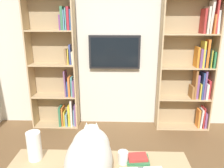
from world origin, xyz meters
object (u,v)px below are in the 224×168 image
desk_book_stack (138,159)px  bookshelf_left (193,66)px  bookshelf_right (59,69)px  paper_towel_roll (34,146)px  cat (89,156)px  wall_mounted_tv (115,52)px  coffee_mug (123,157)px

desk_book_stack → bookshelf_left: bearing=-117.1°
bookshelf_right → paper_towel_roll: (-0.36, 2.10, -0.13)m
cat → desk_book_stack: (-0.35, -0.21, -0.16)m
wall_mounted_tv → desk_book_stack: bearing=96.0°
bookshelf_left → desk_book_stack: size_ratio=12.48×
cat → paper_towel_roll: size_ratio=2.76×
wall_mounted_tv → paper_towel_roll: (0.58, 2.19, -0.42)m
cat → coffee_mug: bearing=-140.5°
bookshelf_left → cat: bookshelf_left is taller
paper_towel_roll → bookshelf_left: bearing=-131.9°
paper_towel_roll → coffee_mug: bearing=177.8°
coffee_mug → bookshelf_right: bearing=-63.6°
wall_mounted_tv → desk_book_stack: size_ratio=4.95×
desk_book_stack → paper_towel_roll: bearing=-0.4°
bookshelf_left → coffee_mug: bearing=60.8°
bookshelf_left → cat: size_ratio=3.37×
desk_book_stack → wall_mounted_tv: bearing=-84.0°
bookshelf_right → cat: size_ratio=3.47×
bookshelf_left → paper_towel_roll: 2.83m
bookshelf_right → wall_mounted_tv: size_ratio=2.60×
bookshelf_left → bookshelf_right: bookshelf_right is taller
coffee_mug → wall_mounted_tv: bearing=-87.0°
bookshelf_right → cat: bearing=109.6°
wall_mounted_tv → desk_book_stack: wall_mounted_tv is taller
wall_mounted_tv → coffee_mug: size_ratio=8.95×
bookshelf_right → desk_book_stack: 2.42m
bookshelf_left → bookshelf_right: 2.25m
paper_towel_roll → desk_book_stack: bearing=179.6°
wall_mounted_tv → coffee_mug: bearing=93.0°
bookshelf_left → coffee_mug: 2.46m
bookshelf_left → wall_mounted_tv: bearing=-3.7°
bookshelf_right → desk_book_stack: (-1.17, 2.11, -0.23)m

